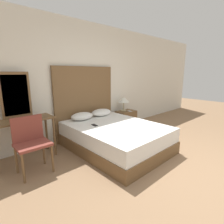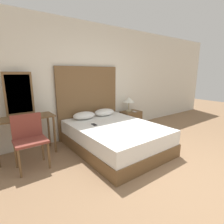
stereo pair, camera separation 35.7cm
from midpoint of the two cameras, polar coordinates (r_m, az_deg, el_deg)
name	(u,v)px [view 1 (the left image)]	position (r m, az deg, el deg)	size (l,w,h in m)	color
ground_plane	(194,178)	(3.02, 22.10, -19.39)	(16.00, 16.00, 0.00)	#8C6B4C
wall_back	(88,81)	(4.40, -10.13, 9.91)	(10.00, 0.06, 2.70)	silver
bed	(115,137)	(3.65, -1.73, -8.14)	(1.54, 2.05, 0.52)	brown
headboard	(86,102)	(4.31, -10.99, 3.10)	(1.62, 0.05, 1.70)	brown
pillow_left	(82,116)	(4.01, -12.27, -1.36)	(0.52, 0.37, 0.16)	white
pillow_right	(101,112)	(4.31, -5.87, -0.14)	(0.52, 0.37, 0.16)	white
phone_on_bed	(94,125)	(3.56, -8.63, -4.29)	(0.08, 0.16, 0.01)	black
nightstand	(126,119)	(4.97, 2.54, -2.46)	(0.54, 0.37, 0.49)	brown
table_lamp	(124,100)	(4.89, 1.80, 3.93)	(0.32, 0.32, 0.39)	tan
phone_on_nightstand	(130,111)	(4.88, 3.71, 0.28)	(0.11, 0.16, 0.01)	#B7B7BC
vanity_desk	(23,127)	(3.53, -29.79, -4.33)	(1.04, 0.45, 0.76)	brown
vanity_mirror	(16,95)	(3.62, -31.48, 4.68)	(0.49, 0.03, 0.81)	brown
chair	(31,140)	(3.11, -28.06, -8.05)	(0.49, 0.40, 0.89)	brown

